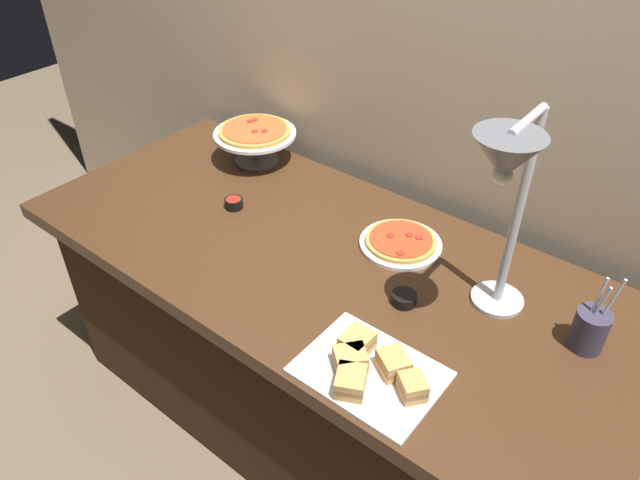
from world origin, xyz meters
The scene contains 10 objects.
ground_plane centered at (0.00, 0.00, 0.00)m, with size 8.00×8.00×0.00m, color brown.
back_wall centered at (0.00, 0.50, 1.20)m, with size 4.40×0.04×2.40m, color #C6B593.
buffet_table centered at (0.00, 0.00, 0.39)m, with size 1.90×0.84×0.76m.
heat_lamp centered at (0.50, 0.00, 1.21)m, with size 0.15×0.31×0.57m.
pizza_plate_front centered at (0.16, 0.18, 0.77)m, with size 0.25×0.25×0.03m.
pizza_plate_center centered at (-0.53, 0.29, 0.87)m, with size 0.30×0.30×0.14m.
sandwich_platter centered at (0.38, -0.29, 0.78)m, with size 0.33×0.25×0.06m.
sauce_cup_near centered at (-0.38, 0.01, 0.78)m, with size 0.06×0.06×0.03m.
sauce_cup_far centered at (0.31, -0.03, 0.78)m, with size 0.07×0.07×0.03m.
utensil_holder centered at (0.74, 0.12, 0.82)m, with size 0.08×0.08×0.22m.
Camera 1 is at (0.86, -1.08, 1.86)m, focal length 33.38 mm.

